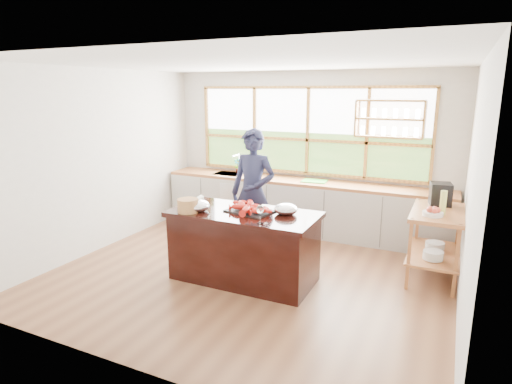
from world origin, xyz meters
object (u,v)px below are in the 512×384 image
Objects in this scene: espresso_machine at (440,194)px; wicker_basket at (188,206)px; cook at (253,193)px; island at (244,246)px.

wicker_basket is (-2.82, -1.71, -0.06)m from espresso_machine.
wicker_basket is (-0.35, -1.14, 0.05)m from cook.
island is 0.87m from wicker_basket.
cook reaches higher than island.
island is 2.68m from espresso_machine.
cook is (-0.28, 0.85, 0.48)m from island.
espresso_machine is 3.30m from wicker_basket.
cook reaches higher than wicker_basket.
cook reaches higher than espresso_machine.
island is at bearing -157.31° from espresso_machine.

